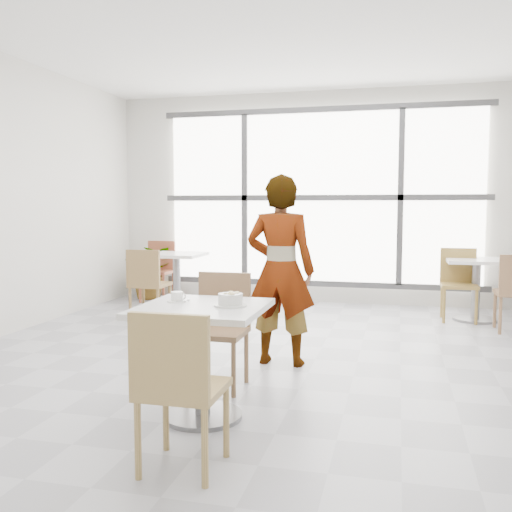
% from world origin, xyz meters
% --- Properties ---
extents(floor, '(7.00, 7.00, 0.00)m').
position_xyz_m(floor, '(0.00, 0.00, 0.00)').
color(floor, '#9E9EA5').
rests_on(floor, ground).
extents(ceiling, '(7.00, 7.00, 0.00)m').
position_xyz_m(ceiling, '(0.00, 0.00, 3.00)').
color(ceiling, white).
rests_on(ceiling, ground).
extents(wall_back, '(6.00, 0.00, 6.00)m').
position_xyz_m(wall_back, '(0.00, 3.50, 1.50)').
color(wall_back, silver).
rests_on(wall_back, ground).
extents(window, '(4.60, 0.07, 2.52)m').
position_xyz_m(window, '(0.00, 3.44, 1.50)').
color(window, white).
rests_on(window, ground).
extents(main_table, '(0.80, 0.80, 0.75)m').
position_xyz_m(main_table, '(-0.15, -1.16, 0.52)').
color(main_table, silver).
rests_on(main_table, ground).
extents(chair_near, '(0.42, 0.42, 0.87)m').
position_xyz_m(chair_near, '(-0.00, -1.95, 0.50)').
color(chair_near, '#A4884F').
rests_on(chair_near, ground).
extents(chair_far, '(0.42, 0.42, 0.87)m').
position_xyz_m(chair_far, '(-0.24, -0.47, 0.50)').
color(chair_far, '#836141').
rests_on(chair_far, ground).
extents(oatmeal_bowl, '(0.21, 0.21, 0.09)m').
position_xyz_m(oatmeal_bowl, '(0.04, -1.14, 0.79)').
color(oatmeal_bowl, silver).
rests_on(oatmeal_bowl, main_table).
extents(coffee_cup, '(0.16, 0.13, 0.07)m').
position_xyz_m(coffee_cup, '(-0.36, -1.07, 0.78)').
color(coffee_cup, white).
rests_on(coffee_cup, main_table).
extents(person, '(0.62, 0.42, 1.66)m').
position_xyz_m(person, '(0.09, 0.22, 0.83)').
color(person, black).
rests_on(person, ground).
extents(bg_table_left, '(0.70, 0.70, 0.75)m').
position_xyz_m(bg_table_left, '(-1.81, 2.52, 0.49)').
color(bg_table_left, white).
rests_on(bg_table_left, ground).
extents(bg_table_right, '(0.70, 0.70, 0.75)m').
position_xyz_m(bg_table_right, '(2.01, 2.65, 0.49)').
color(bg_table_right, white).
rests_on(bg_table_right, ground).
extents(bg_chair_left_near, '(0.42, 0.42, 0.87)m').
position_xyz_m(bg_chair_left_near, '(-1.84, 1.66, 0.50)').
color(bg_chair_left_near, olive).
rests_on(bg_chair_left_near, ground).
extents(bg_chair_left_far, '(0.42, 0.42, 0.87)m').
position_xyz_m(bg_chair_left_far, '(-2.31, 3.06, 0.50)').
color(bg_chair_left_far, brown).
rests_on(bg_chair_left_far, ground).
extents(bg_chair_right_far, '(0.42, 0.42, 0.87)m').
position_xyz_m(bg_chair_right_far, '(1.80, 2.64, 0.50)').
color(bg_chair_right_far, olive).
rests_on(bg_chair_right_far, ground).
extents(plant_left, '(0.88, 0.82, 0.79)m').
position_xyz_m(plant_left, '(-2.50, 3.20, 0.40)').
color(plant_left, '#478B40').
rests_on(plant_left, ground).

